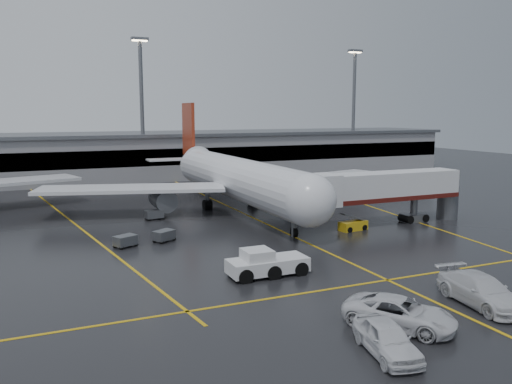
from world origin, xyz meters
name	(u,v)px	position (x,y,z in m)	size (l,w,h in m)	color
ground	(265,223)	(0.00, 0.00, 0.00)	(220.00, 220.00, 0.00)	black
apron_line_centre	(265,223)	(0.00, 0.00, 0.01)	(0.25, 90.00, 0.02)	gold
apron_line_stop	(388,280)	(0.00, -22.00, 0.01)	(60.00, 0.25, 0.02)	gold
apron_line_left	(72,221)	(-20.00, 10.00, 0.01)	(0.25, 70.00, 0.02)	gold
apron_line_right	(349,199)	(18.00, 10.00, 0.01)	(0.25, 70.00, 0.02)	gold
terminal	(163,154)	(0.00, 47.93, 4.32)	(122.00, 19.00, 8.60)	gray
light_mast_mid	(142,101)	(-5.00, 42.00, 14.47)	(3.00, 1.20, 25.45)	#595B60
light_mast_right	(354,103)	(40.00, 42.00, 14.47)	(3.00, 1.20, 25.45)	#595B60
main_airliner	(234,177)	(0.00, 9.70, 4.21)	(48.80, 45.60, 14.10)	silver
jet_bridge	(385,190)	(11.87, -6.00, 3.93)	(19.90, 3.40, 6.05)	silver
pushback_tractor	(266,264)	(-7.89, -17.28, 0.88)	(6.22, 2.68, 2.22)	silver
belt_loader	(353,226)	(7.17, -6.86, 0.49)	(3.33, 1.90, 2.00)	gold
service_van_a	(400,313)	(-4.86, -29.36, 0.89)	(2.97, 6.44, 1.79)	silver
service_van_b	(481,290)	(2.35, -28.56, 0.98)	(2.75, 6.77, 1.96)	silver
service_van_d	(387,338)	(-7.68, -31.82, 0.88)	(2.07, 5.15, 1.75)	silver
baggage_cart_a	(164,235)	(-12.49, -3.66, 0.63)	(2.38, 2.13, 1.12)	#595B60
baggage_cart_b	(125,241)	(-16.30, -4.29, 0.63)	(2.37, 2.04, 1.12)	#595B60
baggage_cart_c	(154,214)	(-11.01, 7.22, 0.63)	(2.14, 1.52, 1.12)	#595B60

